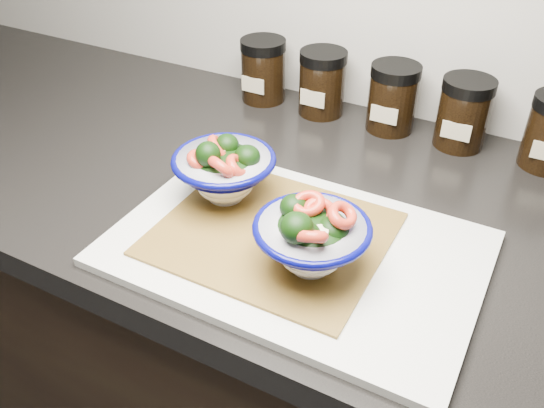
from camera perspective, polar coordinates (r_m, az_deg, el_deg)
The scene contains 10 objects.
cabinet at distance 1.16m, azimuth 3.68°, elevation -18.66°, with size 3.43×0.58×0.86m, color black.
countertop at distance 0.83m, azimuth 4.84°, elevation -0.36°, with size 3.50×0.60×0.04m, color black.
cutting_board at distance 0.72m, azimuth 2.34°, elevation -4.42°, with size 0.45×0.30×0.01m, color silver.
bamboo_mat at distance 0.73m, azimuth 0.00°, elevation -2.93°, with size 0.28×0.24×0.00m, color olive.
bowl_left at distance 0.77m, azimuth -4.76°, elevation 3.37°, with size 0.14×0.14×0.10m.
bowl_right at distance 0.65m, azimuth 3.96°, elevation -3.40°, with size 0.14×0.14×0.10m.
spice_jar_a at distance 1.07m, azimuth -0.87°, elevation 13.13°, with size 0.08×0.08×0.11m.
spice_jar_b at distance 1.02m, azimuth 4.99°, elevation 11.89°, with size 0.08×0.08×0.11m.
spice_jar_c at distance 0.99m, azimuth 11.87°, elevation 10.26°, with size 0.08×0.08×0.11m.
spice_jar_d at distance 0.97m, azimuth 18.46°, elevation 8.55°, with size 0.08×0.08×0.11m.
Camera 1 is at (0.25, 0.83, 1.37)m, focal length 38.00 mm.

